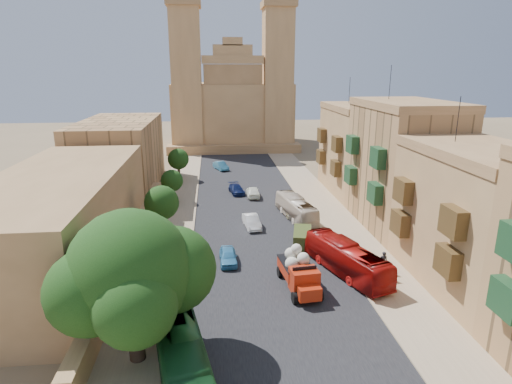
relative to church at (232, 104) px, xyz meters
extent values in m
cube|color=black|center=(0.00, -48.61, -9.51)|extent=(14.00, 140.00, 0.01)
cube|color=#9E8667|center=(9.50, -48.61, -9.51)|extent=(5.00, 140.00, 0.01)
cube|color=#9E8667|center=(-9.50, -48.61, -9.51)|extent=(5.00, 140.00, 0.01)
cube|color=#9E8667|center=(7.00, -48.61, -9.46)|extent=(0.25, 140.00, 0.12)
cube|color=#9E8667|center=(-7.00, -48.61, -9.46)|extent=(0.25, 140.00, 0.12)
cube|color=#1B4424|center=(11.55, -77.69, -4.96)|extent=(0.90, 2.20, 2.00)
cube|color=#A97C4C|center=(16.00, -67.61, -4.27)|extent=(8.00, 14.00, 10.50)
cube|color=olive|center=(16.00, -67.61, 1.38)|extent=(8.20, 14.00, 0.80)
cylinder|color=black|center=(15.00, -64.81, 3.58)|extent=(0.06, 0.06, 3.60)
cube|color=#4E371A|center=(11.55, -71.53, -5.53)|extent=(0.90, 2.20, 2.00)
cube|color=#4E371A|center=(11.55, -63.69, -5.53)|extent=(0.90, 2.20, 2.00)
cube|color=#4E371A|center=(11.55, -71.53, -2.59)|extent=(0.90, 2.20, 2.00)
cube|color=#4E371A|center=(11.55, -63.69, -2.59)|extent=(0.90, 2.20, 2.00)
cube|color=tan|center=(16.00, -53.61, -3.02)|extent=(8.00, 14.00, 13.00)
cube|color=olive|center=(16.00, -53.61, 3.88)|extent=(8.20, 14.00, 0.80)
cylinder|color=black|center=(15.00, -50.81, 6.08)|extent=(0.06, 0.06, 3.60)
cube|color=#1B4424|center=(11.55, -57.53, -4.58)|extent=(0.90, 2.20, 2.00)
cube|color=#1B4424|center=(11.55, -49.69, -4.58)|extent=(0.90, 2.20, 2.00)
cube|color=#1B4424|center=(11.55, -57.53, -0.94)|extent=(0.90, 2.20, 2.00)
cube|color=#1B4424|center=(11.55, -49.69, -0.94)|extent=(0.90, 2.20, 2.00)
cube|color=#A97C4C|center=(16.00, -39.61, -3.77)|extent=(8.00, 14.00, 11.50)
cube|color=olive|center=(16.00, -39.61, 2.38)|extent=(8.20, 14.00, 0.80)
cylinder|color=black|center=(15.00, -36.81, 4.58)|extent=(0.06, 0.06, 3.60)
cube|color=#4E371A|center=(11.55, -43.53, -5.15)|extent=(0.90, 2.20, 2.00)
cube|color=#4E371A|center=(11.55, -35.69, -5.15)|extent=(0.90, 2.20, 2.00)
cube|color=#4E371A|center=(11.55, -43.53, -1.93)|extent=(0.90, 2.20, 2.00)
cube|color=#4E371A|center=(11.55, -35.69, -1.93)|extent=(0.90, 2.20, 2.00)
cube|color=#A97C4C|center=(-12.50, -58.61, -8.62)|extent=(1.00, 40.00, 1.80)
cube|color=olive|center=(-18.00, -60.61, -5.32)|extent=(10.00, 28.00, 8.40)
cube|color=tan|center=(-18.00, -34.61, -4.52)|extent=(10.00, 22.00, 10.00)
cube|color=#A97C4C|center=(0.00, 2.39, -2.52)|extent=(26.00, 20.00, 14.00)
cube|color=olive|center=(0.00, -8.11, -8.62)|extent=(28.00, 4.00, 1.80)
cube|color=olive|center=(0.00, -6.41, 0.48)|extent=(12.00, 2.00, 16.00)
cube|color=#A97C4C|center=(0.00, -6.41, 9.38)|extent=(12.60, 2.40, 1.60)
cube|color=#A97C4C|center=(0.00, -6.41, 11.08)|extent=(8.00, 2.00, 2.40)
cube|color=#A97C4C|center=(0.00, -6.41, 12.88)|extent=(4.00, 2.00, 1.60)
cube|color=#A97C4C|center=(-9.50, -5.11, 4.98)|extent=(6.00, 6.00, 29.00)
cube|color=olive|center=(-9.50, -5.11, 20.08)|extent=(6.80, 6.80, 1.40)
cube|color=#A97C4C|center=(9.50, -5.11, 4.98)|extent=(6.00, 6.00, 29.00)
cube|color=olive|center=(9.50, -5.11, 20.08)|extent=(6.80, 6.80, 1.40)
cylinder|color=#35251A|center=(-9.50, -74.61, -7.72)|extent=(0.95, 0.95, 3.60)
sphere|color=black|center=(-9.50, -74.61, -3.65)|extent=(7.19, 7.19, 7.19)
sphere|color=black|center=(-7.23, -73.48, -4.22)|extent=(5.30, 5.30, 5.30)
sphere|color=black|center=(-11.58, -75.47, -4.41)|extent=(4.92, 4.92, 4.92)
sphere|color=black|center=(-8.93, -76.88, -4.59)|extent=(4.54, 4.54, 4.54)
sphere|color=black|center=(-10.54, -72.53, -2.89)|extent=(4.16, 4.16, 4.16)
cylinder|color=#35251A|center=(-10.00, -66.61, -8.48)|extent=(0.44, 0.44, 2.07)
sphere|color=black|center=(-10.00, -66.61, -6.40)|extent=(3.01, 3.01, 3.01)
cylinder|color=#35251A|center=(-10.00, -54.61, -8.28)|extent=(0.44, 0.44, 2.46)
sphere|color=black|center=(-10.00, -54.61, -5.80)|extent=(3.58, 3.58, 3.58)
cylinder|color=#35251A|center=(-10.00, -42.61, -8.52)|extent=(0.44, 0.44, 1.98)
sphere|color=black|center=(-10.00, -42.61, -6.52)|extent=(2.88, 2.88, 2.88)
cylinder|color=#35251A|center=(-10.00, -30.61, -8.38)|extent=(0.44, 0.44, 2.27)
sphere|color=black|center=(-10.00, -30.61, -6.09)|extent=(3.31, 3.31, 3.31)
cube|color=#B0250D|center=(1.87, -66.00, -8.27)|extent=(2.54, 3.78, 0.90)
cube|color=black|center=(1.87, -66.00, -7.77)|extent=(2.59, 3.84, 0.12)
cube|color=#B0250D|center=(2.10, -68.28, -8.17)|extent=(2.25, 1.89, 1.79)
cube|color=#B0250D|center=(2.22, -69.47, -8.57)|extent=(1.80, 1.36, 1.00)
cube|color=black|center=(2.10, -68.28, -7.47)|extent=(1.89, 0.29, 0.90)
cylinder|color=black|center=(1.19, -69.27, -9.07)|extent=(0.44, 0.93, 0.90)
cylinder|color=black|center=(3.18, -69.07, -9.07)|extent=(0.44, 0.93, 0.90)
cylinder|color=black|center=(0.76, -64.91, -9.07)|extent=(0.44, 0.93, 0.90)
cylinder|color=black|center=(2.74, -64.71, -9.07)|extent=(0.44, 0.93, 0.90)
sphere|color=beige|center=(1.43, -66.64, -7.52)|extent=(1.10, 1.10, 1.10)
sphere|color=beige|center=(2.39, -66.25, -7.52)|extent=(1.10, 1.10, 1.10)
sphere|color=beige|center=(1.81, -65.41, -7.52)|extent=(1.10, 1.10, 1.10)
sphere|color=beige|center=(1.46, -65.94, -6.98)|extent=(1.00, 1.00, 1.00)
sphere|color=beige|center=(2.30, -66.86, -7.03)|extent=(1.00, 1.00, 1.00)
sphere|color=beige|center=(1.88, -66.10, -6.53)|extent=(0.90, 0.90, 0.90)
cube|color=#3D4B1C|center=(4.00, -58.61, -8.70)|extent=(2.53, 4.21, 1.63)
cylinder|color=black|center=(2.95, -59.78, -9.19)|extent=(0.39, 0.69, 0.65)
cylinder|color=black|center=(4.45, -60.12, -9.19)|extent=(0.39, 0.69, 0.65)
cylinder|color=black|center=(3.55, -57.11, -9.19)|extent=(0.39, 0.69, 0.65)
cylinder|color=black|center=(5.05, -57.45, -9.19)|extent=(0.39, 0.69, 0.65)
imported|color=#184E22|center=(-6.50, -77.61, -8.07)|extent=(4.36, 10.61, 2.88)
imported|color=#A00F0C|center=(6.50, -64.92, -8.14)|extent=(5.43, 10.06, 2.74)
imported|color=beige|center=(4.94, -50.54, -8.25)|extent=(3.61, 9.33, 2.54)
imported|color=teal|center=(-3.49, -61.75, -8.87)|extent=(1.60, 3.83, 1.30)
imported|color=white|center=(-0.50, -52.89, -8.82)|extent=(1.94, 4.33, 1.38)
imported|color=beige|center=(5.00, -51.72, -8.95)|extent=(2.69, 4.35, 1.13)
imported|color=#0C1640|center=(-1.39, -39.15, -8.90)|extent=(2.40, 4.49, 1.24)
imported|color=white|center=(0.78, -41.04, -8.79)|extent=(1.74, 4.25, 1.44)
imported|color=teal|center=(-3.23, -23.85, -8.82)|extent=(2.87, 4.48, 1.39)
imported|color=black|center=(9.73, -65.05, -8.54)|extent=(0.79, 0.59, 1.95)
imported|color=#2F2E35|center=(9.68, -66.49, -8.78)|extent=(0.43, 0.89, 1.47)
camera|label=1|loc=(-4.64, -97.42, 7.38)|focal=30.00mm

